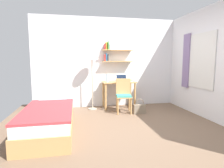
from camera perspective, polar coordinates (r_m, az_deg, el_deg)
ground_plane at (r=3.81m, az=4.79°, el=-13.68°), size 5.28×5.28×0.00m
wall_back at (r=5.53m, az=-0.80°, el=6.66°), size 4.40×0.27×2.60m
wall_right at (r=4.59m, az=29.95°, el=5.60°), size 0.10×4.40×2.60m
bed at (r=3.82m, az=-18.70°, el=-10.16°), size 0.88×2.03×0.54m
desk at (r=5.31m, az=2.09°, el=-0.97°), size 0.93×0.53×0.77m
desk_chair at (r=4.87m, az=3.60°, el=-3.14°), size 0.46×0.45×0.89m
standing_lamp at (r=5.11m, az=-6.19°, el=7.67°), size 0.36×0.36×1.61m
laptop at (r=5.37m, az=2.99°, el=1.42°), size 0.33×0.22×0.20m
water_bottle at (r=5.15m, az=-1.51°, el=1.87°), size 0.07×0.07×0.23m
book_stack at (r=5.38m, az=5.35°, el=1.10°), size 0.19×0.22×0.05m
handbag at (r=4.86m, az=8.44°, el=-7.49°), size 0.31×0.11×0.39m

